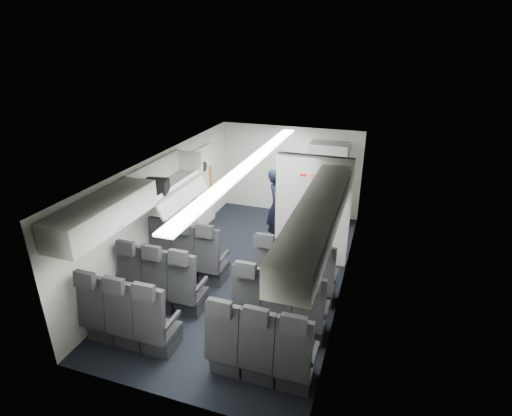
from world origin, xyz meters
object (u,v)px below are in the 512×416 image
Objects in this scene: seat_row_rear at (191,336)px; seat_row_mid at (218,298)px; galley_unit at (327,183)px; flight_attendant at (277,207)px; boarding_door at (203,187)px; seat_row_front at (239,268)px; carry_on_bag at (156,186)px.

seat_row_mid is at bearing 90.00° from seat_row_rear.
galley_unit is 1.16× the size of flight_attendant.
seat_row_rear is 1.79× the size of boarding_door.
boarding_door is (-1.64, 3.89, 0.55)m from seat_row_rear.
seat_row_front is 8.72× the size of carry_on_bag.
seat_row_front is 1.00× the size of seat_row_rear.
boarding_door reaches higher than seat_row_front.
seat_row_mid and seat_row_rear have the same top height.
carry_on_bag reaches higher than seat_row_rear.
seat_row_front is 1.75× the size of galley_unit.
seat_row_rear is at bearing -60.94° from carry_on_bag.
carry_on_bag is at bearing 151.49° from seat_row_mid.
seat_row_rear is at bearing -90.00° from seat_row_mid.
seat_row_mid is 2.81m from flight_attendant.
seat_row_rear is 3.70m from flight_attendant.
seat_row_front is at bearing -4.51° from carry_on_bag.
seat_row_rear is (0.00, -1.80, 0.00)m from seat_row_front.
seat_row_rear is 2.56m from carry_on_bag.
galley_unit is (0.95, 4.15, 0.55)m from seat_row_mid.
seat_row_rear is at bearing -90.00° from seat_row_front.
carry_on_bag reaches higher than seat_row_mid.
boarding_door is at bearing 85.87° from carry_on_bag.
flight_attendant reaches higher than seat_row_rear.
seat_row_rear is 2.04× the size of flight_attendant.
galley_unit is 4.98× the size of carry_on_bag.
seat_row_rear is at bearing -100.65° from galley_unit.
flight_attendant is 4.28× the size of carry_on_bag.
flight_attendant is at bearing -120.23° from galley_unit.
flight_attendant is (0.14, 2.77, 0.41)m from seat_row_mid.
carry_on_bag is (-1.52, -2.02, 0.99)m from flight_attendant.
seat_row_rear is (0.00, -0.90, 0.00)m from seat_row_mid.
carry_on_bag is at bearing 129.88° from seat_row_rear.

